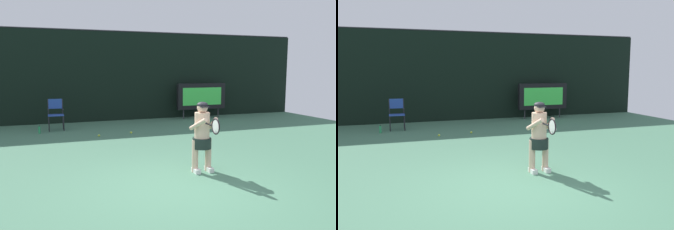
% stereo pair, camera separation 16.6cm
% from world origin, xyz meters
% --- Properties ---
extents(ground, '(18.00, 22.00, 0.03)m').
position_xyz_m(ground, '(0.00, -0.19, -0.01)').
color(ground, '#437357').
extents(backdrop_screen, '(18.00, 0.12, 3.66)m').
position_xyz_m(backdrop_screen, '(0.00, 8.50, 1.81)').
color(backdrop_screen, black).
rests_on(backdrop_screen, ground).
extents(scoreboard, '(2.20, 0.21, 1.50)m').
position_xyz_m(scoreboard, '(4.13, 7.87, 0.95)').
color(scoreboard, black).
rests_on(scoreboard, ground).
extents(umpire_chair, '(0.52, 0.44, 1.08)m').
position_xyz_m(umpire_chair, '(-1.89, 6.91, 0.62)').
color(umpire_chair, black).
rests_on(umpire_chair, ground).
extents(water_bottle, '(0.07, 0.07, 0.27)m').
position_xyz_m(water_bottle, '(-2.44, 6.44, 0.12)').
color(water_bottle, '#2A9456').
rests_on(water_bottle, ground).
extents(tennis_player, '(0.54, 0.61, 1.46)m').
position_xyz_m(tennis_player, '(0.77, 0.77, 0.79)').
color(tennis_player, white).
rests_on(tennis_player, ground).
extents(tennis_racket, '(0.03, 0.60, 0.31)m').
position_xyz_m(tennis_racket, '(0.78, 0.24, 1.04)').
color(tennis_racket, black).
extents(tennis_ball_loose, '(0.07, 0.07, 0.07)m').
position_xyz_m(tennis_ball_loose, '(0.41, 5.40, 0.03)').
color(tennis_ball_loose, '#CCDB3D').
rests_on(tennis_ball_loose, ground).
extents(tennis_ball_spare, '(0.07, 0.07, 0.07)m').
position_xyz_m(tennis_ball_spare, '(-0.67, 5.25, 0.03)').
color(tennis_ball_spare, '#CCDB3D').
rests_on(tennis_ball_spare, ground).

